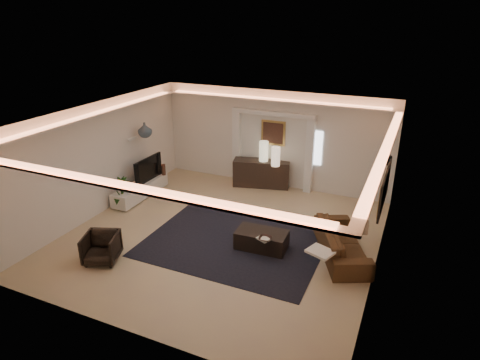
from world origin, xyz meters
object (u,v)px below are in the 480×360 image
at_px(coffee_table, 262,240).
at_px(console, 261,174).
at_px(sofa, 341,242).
at_px(armchair, 101,248).

bearing_deg(coffee_table, console, 108.38).
bearing_deg(sofa, console, 21.00).
relative_size(console, armchair, 2.39).
height_order(console, sofa, console).
relative_size(sofa, armchair, 3.02).
relative_size(console, coffee_table, 1.49).
xyz_separation_m(console, coffee_table, (1.32, -3.37, -0.20)).
bearing_deg(coffee_table, armchair, -150.28).
distance_m(console, sofa, 4.19).
distance_m(console, armchair, 5.49).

